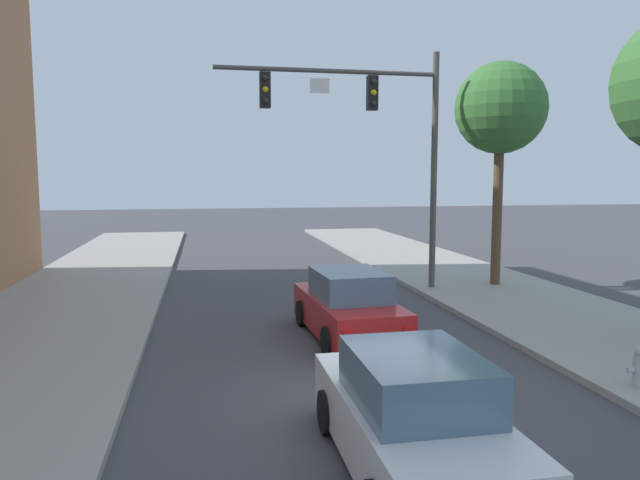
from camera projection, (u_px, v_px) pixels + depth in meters
ground_plane at (370, 402)px, 9.83m from camera, size 120.00×120.00×0.00m
traffic_signal_mast at (374, 125)px, 18.25m from camera, size 7.04×0.38×7.50m
car_lead_red at (348, 307)px, 13.66m from camera, size 2.00×4.32×1.60m
car_following_white at (412, 418)px, 7.41m from camera, size 1.84×4.24×1.60m
fire_hydrant at (640, 367)px, 10.08m from camera, size 0.48×0.24×0.72m
street_tree_second at (501, 110)px, 19.11m from camera, size 2.98×2.98×7.32m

